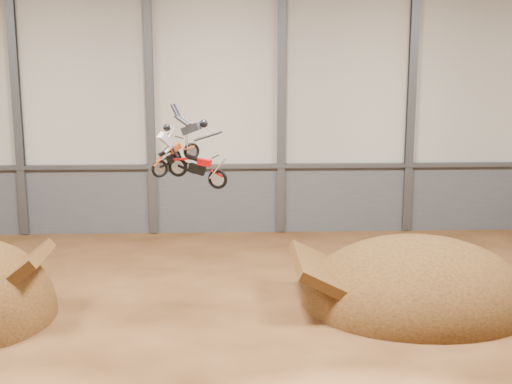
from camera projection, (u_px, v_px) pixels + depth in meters
floor at (211, 351)px, 23.02m from camera, size 40.00×40.00×0.00m
back_wall at (216, 99)px, 36.27m from camera, size 40.00×0.10×14.00m
lower_band_back at (217, 200)px, 37.24m from camera, size 39.80×0.18×3.50m
steel_rail at (217, 166)px, 36.73m from camera, size 39.80×0.35×0.20m
steel_column_1 at (16, 100)px, 35.69m from camera, size 0.40×0.36×13.90m
steel_column_2 at (150, 99)px, 35.95m from camera, size 0.40×0.36×13.90m
steel_column_3 at (282, 99)px, 36.20m from camera, size 0.40×0.36×13.90m
steel_column_4 at (411, 98)px, 36.45m from camera, size 0.40×0.36×13.90m
landing_ramp at (416, 303)px, 27.32m from camera, size 8.84×7.82×5.10m
fmx_rider_a at (178, 143)px, 24.75m from camera, size 2.50×1.84×2.35m
fmx_rider_b at (195, 147)px, 24.41m from camera, size 3.48×1.75×3.08m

